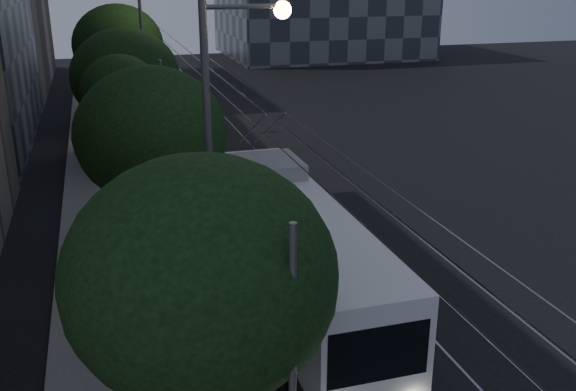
{
  "coord_description": "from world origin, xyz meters",
  "views": [
    {
      "loc": [
        -8.06,
        -18.99,
        9.79
      ],
      "look_at": [
        -1.57,
        2.76,
        1.75
      ],
      "focal_mm": 40.0,
      "sensor_mm": 36.0,
      "label": 1
    }
  ],
  "objects_px": {
    "pickup_silver": "(201,179)",
    "car_white_c": "(169,104)",
    "car_white_a": "(168,133)",
    "car_white_b": "(160,115)",
    "streetlamp_near": "(224,142)",
    "trolleybus": "(292,250)",
    "car_white_d": "(166,95)",
    "streetlamp_far": "(148,23)"
  },
  "relations": [
    {
      "from": "car_white_a",
      "to": "trolleybus",
      "type": "bearing_deg",
      "value": -67.51
    },
    {
      "from": "pickup_silver",
      "to": "streetlamp_near",
      "type": "xyz_separation_m",
      "value": [
        -1.2,
        -12.16,
        4.89
      ]
    },
    {
      "from": "trolleybus",
      "to": "streetlamp_near",
      "type": "distance_m",
      "value": 4.69
    },
    {
      "from": "streetlamp_near",
      "to": "car_white_c",
      "type": "bearing_deg",
      "value": 86.52
    },
    {
      "from": "car_white_a",
      "to": "streetlamp_near",
      "type": "bearing_deg",
      "value": -73.58
    },
    {
      "from": "pickup_silver",
      "to": "car_white_d",
      "type": "bearing_deg",
      "value": 107.1
    },
    {
      "from": "car_white_a",
      "to": "car_white_d",
      "type": "bearing_deg",
      "value": 102.76
    },
    {
      "from": "car_white_c",
      "to": "streetlamp_near",
      "type": "distance_m",
      "value": 30.05
    },
    {
      "from": "car_white_a",
      "to": "car_white_c",
      "type": "height_order",
      "value": "car_white_c"
    },
    {
      "from": "pickup_silver",
      "to": "car_white_b",
      "type": "bearing_deg",
      "value": 110.87
    },
    {
      "from": "car_white_a",
      "to": "streetlamp_far",
      "type": "height_order",
      "value": "streetlamp_far"
    },
    {
      "from": "pickup_silver",
      "to": "car_white_b",
      "type": "xyz_separation_m",
      "value": [
        -0.38,
        14.13,
        0.03
      ]
    },
    {
      "from": "streetlamp_near",
      "to": "streetlamp_far",
      "type": "bearing_deg",
      "value": 89.18
    },
    {
      "from": "trolleybus",
      "to": "car_white_b",
      "type": "height_order",
      "value": "trolleybus"
    },
    {
      "from": "car_white_a",
      "to": "streetlamp_far",
      "type": "relative_size",
      "value": 0.32
    },
    {
      "from": "trolleybus",
      "to": "car_white_b",
      "type": "xyz_separation_m",
      "value": [
        -1.4,
        24.89,
        -0.97
      ]
    },
    {
      "from": "car_white_a",
      "to": "streetlamp_near",
      "type": "xyz_separation_m",
      "value": [
        -0.82,
        -21.82,
        5.02
      ]
    },
    {
      "from": "car_white_a",
      "to": "car_white_c",
      "type": "bearing_deg",
      "value": 101.37
    },
    {
      "from": "pickup_silver",
      "to": "car_white_a",
      "type": "relative_size",
      "value": 1.49
    },
    {
      "from": "car_white_c",
      "to": "pickup_silver",
      "type": "bearing_deg",
      "value": -100.83
    },
    {
      "from": "car_white_c",
      "to": "car_white_d",
      "type": "bearing_deg",
      "value": 77.9
    },
    {
      "from": "car_white_b",
      "to": "car_white_d",
      "type": "relative_size",
      "value": 1.32
    },
    {
      "from": "car_white_c",
      "to": "car_white_d",
      "type": "relative_size",
      "value": 1.17
    },
    {
      "from": "car_white_c",
      "to": "streetlamp_near",
      "type": "relative_size",
      "value": 0.52
    },
    {
      "from": "car_white_d",
      "to": "streetlamp_near",
      "type": "bearing_deg",
      "value": -104.32
    },
    {
      "from": "car_white_b",
      "to": "car_white_c",
      "type": "distance_m",
      "value": 3.45
    },
    {
      "from": "trolleybus",
      "to": "streetlamp_near",
      "type": "height_order",
      "value": "streetlamp_near"
    },
    {
      "from": "car_white_a",
      "to": "car_white_b",
      "type": "height_order",
      "value": "car_white_b"
    },
    {
      "from": "pickup_silver",
      "to": "car_white_c",
      "type": "height_order",
      "value": "car_white_c"
    },
    {
      "from": "pickup_silver",
      "to": "car_white_c",
      "type": "relative_size",
      "value": 1.14
    },
    {
      "from": "trolleybus",
      "to": "car_white_d",
      "type": "xyz_separation_m",
      "value": [
        -0.18,
        32.45,
        -1.06
      ]
    },
    {
      "from": "car_white_b",
      "to": "car_white_c",
      "type": "xyz_separation_m",
      "value": [
        0.98,
        3.3,
        0.01
      ]
    },
    {
      "from": "car_white_b",
      "to": "streetlamp_near",
      "type": "height_order",
      "value": "streetlamp_near"
    },
    {
      "from": "car_white_a",
      "to": "car_white_d",
      "type": "distance_m",
      "value": 12.09
    },
    {
      "from": "pickup_silver",
      "to": "streetlamp_near",
      "type": "distance_m",
      "value": 13.16
    },
    {
      "from": "pickup_silver",
      "to": "streetlamp_near",
      "type": "bearing_deg",
      "value": -76.29
    },
    {
      "from": "car_white_a",
      "to": "car_white_d",
      "type": "xyz_separation_m",
      "value": [
        1.22,
        12.03,
        0.07
      ]
    },
    {
      "from": "trolleybus",
      "to": "pickup_silver",
      "type": "xyz_separation_m",
      "value": [
        -1.02,
        10.76,
        -1.0
      ]
    },
    {
      "from": "pickup_silver",
      "to": "car_white_a",
      "type": "distance_m",
      "value": 9.67
    },
    {
      "from": "car_white_b",
      "to": "trolleybus",
      "type": "bearing_deg",
      "value": -103.03
    },
    {
      "from": "car_white_a",
      "to": "car_white_d",
      "type": "relative_size",
      "value": 0.9
    },
    {
      "from": "trolleybus",
      "to": "car_white_c",
      "type": "xyz_separation_m",
      "value": [
        -0.42,
        28.2,
        -0.96
      ]
    }
  ]
}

